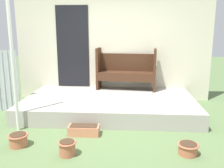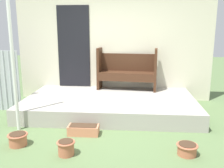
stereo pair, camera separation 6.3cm
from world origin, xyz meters
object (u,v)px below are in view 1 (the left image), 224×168
(flower_pot_left, at_px, (18,139))
(flower_pot_right, at_px, (188,148))
(bench, at_px, (126,69))
(flower_pot_middle, at_px, (67,147))
(planter_box_rect, at_px, (84,130))
(support_post, at_px, (13,65))

(flower_pot_left, height_order, flower_pot_right, flower_pot_left)
(bench, height_order, flower_pot_middle, bench)
(planter_box_rect, bearing_deg, flower_pot_right, -19.59)
(support_post, xyz_separation_m, flower_pot_right, (2.82, -0.69, -1.08))
(bench, bearing_deg, flower_pot_middle, -100.54)
(flower_pot_left, distance_m, flower_pot_right, 2.55)
(flower_pot_middle, xyz_separation_m, flower_pot_right, (1.73, 0.14, -0.02))
(support_post, relative_size, flower_pot_right, 7.63)
(flower_pot_left, height_order, planter_box_rect, flower_pot_left)
(support_post, distance_m, bench, 2.72)
(bench, distance_m, flower_pot_right, 2.87)
(flower_pot_left, relative_size, flower_pot_right, 1.00)
(flower_pot_middle, distance_m, planter_box_rect, 0.73)
(planter_box_rect, bearing_deg, bench, 71.36)
(support_post, relative_size, flower_pot_left, 7.61)
(support_post, xyz_separation_m, planter_box_rect, (1.20, -0.12, -1.09))
(bench, xyz_separation_m, flower_pot_middle, (-0.80, -2.76, -0.70))
(flower_pot_middle, bearing_deg, flower_pot_right, 4.68)
(support_post, height_order, planter_box_rect, support_post)
(support_post, xyz_separation_m, bench, (1.89, 1.92, -0.35))
(bench, bearing_deg, flower_pot_right, -64.81)
(flower_pot_left, relative_size, planter_box_rect, 0.59)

